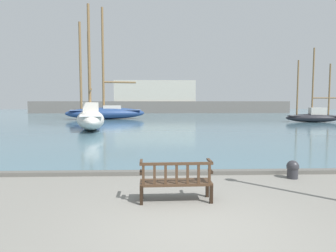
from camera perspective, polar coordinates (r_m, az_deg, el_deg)
ground_plane at (r=5.68m, az=5.30°, el=-18.47°), size 160.00×160.00×0.00m
harbor_water at (r=49.23m, az=-1.27°, el=2.06°), size 100.00×80.00×0.08m
quay_edge_kerb at (r=9.31m, az=2.23°, el=-8.84°), size 40.00×0.30×0.12m
park_bench at (r=6.79m, az=1.50°, el=-10.36°), size 1.61×0.57×0.92m
sailboat_nearest_starboard at (r=24.36m, az=-14.55°, el=1.64°), size 3.93×8.55×9.71m
sailboat_far_starboard at (r=38.25m, az=-11.80°, el=2.86°), size 10.14×4.88×13.64m
sailboat_centre_channel at (r=35.24m, az=25.98°, el=1.80°), size 5.76×2.40×7.77m
mooring_bollard at (r=9.51m, az=22.65°, el=-7.57°), size 0.35×0.35×0.53m
far_breakwater at (r=58.13m, az=-1.73°, el=4.53°), size 49.87×2.40×6.35m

